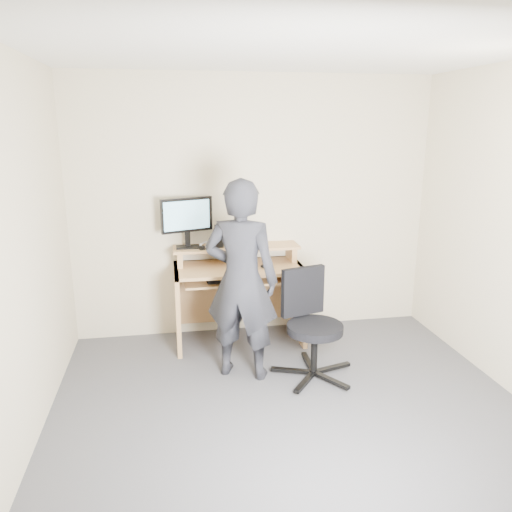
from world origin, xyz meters
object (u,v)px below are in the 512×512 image
object	(u,v)px
desk	(238,284)
monitor	(187,218)
office_chair	(311,320)
person	(241,281)

from	to	relation	value
desk	monitor	world-z (taller)	monitor
office_chair	person	distance (m)	0.66
monitor	desk	bearing A→B (deg)	-28.93
desk	monitor	size ratio (longest dim) A/B	2.49
desk	office_chair	world-z (taller)	desk
monitor	person	world-z (taller)	person
desk	monitor	distance (m)	0.80
monitor	office_chair	bearing A→B (deg)	-63.08
person	desk	bearing A→B (deg)	-72.80
person	monitor	bearing A→B (deg)	-41.91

